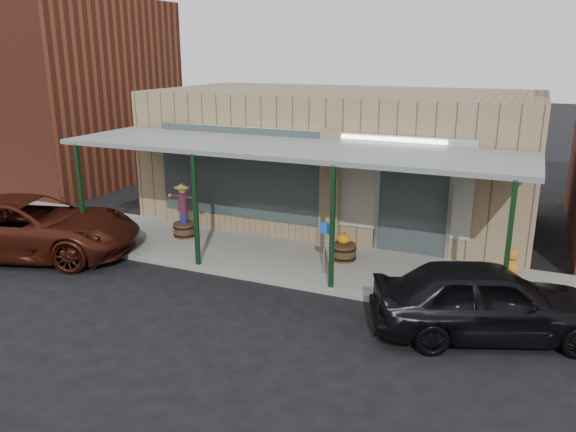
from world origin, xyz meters
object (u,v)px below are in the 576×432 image
at_px(barrel_scarecrow, 184,219).
at_px(car_maroon, 30,227).
at_px(barrel_pumpkin, 344,250).
at_px(parked_sedan, 488,300).
at_px(handicap_sign, 324,241).

height_order(barrel_scarecrow, car_maroon, barrel_scarecrow).
bearing_deg(barrel_pumpkin, barrel_scarecrow, -179.37).
bearing_deg(barrel_scarecrow, barrel_pumpkin, -2.55).
xyz_separation_m(barrel_pumpkin, parked_sedan, (3.76, -2.53, 0.34)).
distance_m(barrel_pumpkin, parked_sedan, 4.55).
bearing_deg(parked_sedan, barrel_pumpkin, 34.35).
xyz_separation_m(handicap_sign, car_maroon, (-7.95, -1.58, -0.18)).
height_order(barrel_pumpkin, car_maroon, car_maroon).
height_order(barrel_scarecrow, handicap_sign, barrel_scarecrow).
bearing_deg(barrel_pumpkin, car_maroon, -161.47).
relative_size(parked_sedan, car_maroon, 0.82).
bearing_deg(barrel_scarecrow, car_maroon, -143.35).
height_order(handicap_sign, parked_sedan, parked_sedan).
distance_m(barrel_scarecrow, car_maroon, 4.15).
bearing_deg(barrel_scarecrow, handicap_sign, -15.89).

